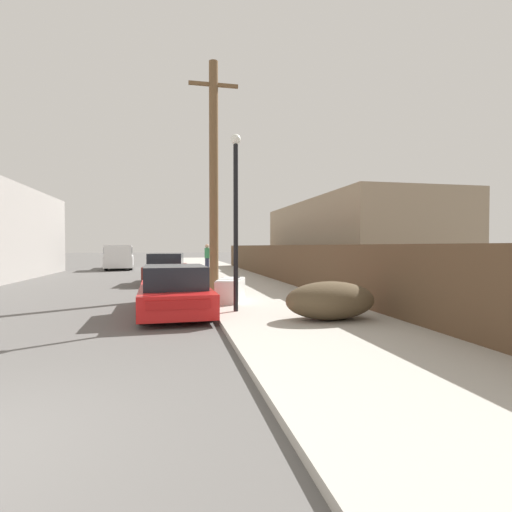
{
  "coord_description": "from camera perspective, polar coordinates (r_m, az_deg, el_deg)",
  "views": [
    {
      "loc": [
        2.15,
        -3.66,
        1.79
      ],
      "look_at": [
        5.1,
        10.27,
        1.44
      ],
      "focal_mm": 28.0,
      "sensor_mm": 36.0,
      "label": 1
    }
  ],
  "objects": [
    {
      "name": "pickup_truck",
      "position": [
        32.41,
        -18.96,
        -0.19
      ],
      "size": [
        2.49,
        5.89,
        1.86
      ],
      "rotation": [
        0.0,
        0.0,
        3.22
      ],
      "color": "silver",
      "rests_on": "ground"
    },
    {
      "name": "brush_pile",
      "position": [
        9.28,
        10.55,
        -6.27
      ],
      "size": [
        2.09,
        1.24,
        0.87
      ],
      "color": "brown",
      "rests_on": "sidewalk_curb"
    },
    {
      "name": "building_right_house",
      "position": [
        24.43,
        13.15,
        2.31
      ],
      "size": [
        6.0,
        14.84,
        4.38
      ],
      "primitive_type": "cube",
      "color": "gray",
      "rests_on": "ground"
    },
    {
      "name": "wooden_fence",
      "position": [
        19.16,
        3.5,
        -1.01
      ],
      "size": [
        0.08,
        31.82,
        1.72
      ],
      "primitive_type": "cube",
      "color": "brown",
      "rests_on": "sidewalk_curb"
    },
    {
      "name": "utility_pole",
      "position": [
        14.97,
        -6.06,
        11.47
      ],
      "size": [
        1.8,
        0.33,
        8.39
      ],
      "color": "brown",
      "rests_on": "sidewalk_curb"
    },
    {
      "name": "street_lamp",
      "position": [
        10.27,
        -2.91,
        6.79
      ],
      "size": [
        0.26,
        0.26,
        4.52
      ],
      "color": "black",
      "rests_on": "sidewalk_curb"
    },
    {
      "name": "discarded_fridge",
      "position": [
        12.26,
        -3.63,
        -4.84
      ],
      "size": [
        1.16,
        1.85,
        0.7
      ],
      "rotation": [
        0.0,
        0.0,
        -0.3
      ],
      "color": "silver",
      "rests_on": "sidewalk_curb"
    },
    {
      "name": "pedestrian",
      "position": [
        27.11,
        -7.0,
        -0.14
      ],
      "size": [
        0.34,
        0.34,
        1.81
      ],
      "color": "#282D42",
      "rests_on": "sidewalk_curb"
    },
    {
      "name": "parked_sports_car_red",
      "position": [
        10.86,
        -11.6,
        -4.98
      ],
      "size": [
        1.95,
        4.54,
        1.29
      ],
      "rotation": [
        0.0,
        0.0,
        0.04
      ],
      "color": "red",
      "rests_on": "ground"
    },
    {
      "name": "car_parked_mid",
      "position": [
        19.8,
        -12.67,
        -1.85
      ],
      "size": [
        2.09,
        4.5,
        1.45
      ],
      "rotation": [
        0.0,
        0.0,
        -0.07
      ],
      "color": "#5B1E19",
      "rests_on": "ground"
    },
    {
      "name": "sidewalk_curb",
      "position": [
        27.4,
        -5.33,
        -2.21
      ],
      "size": [
        4.2,
        63.0,
        0.12
      ],
      "primitive_type": "cube",
      "color": "#ADA89E",
      "rests_on": "ground"
    }
  ]
}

